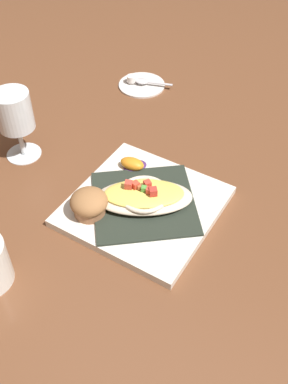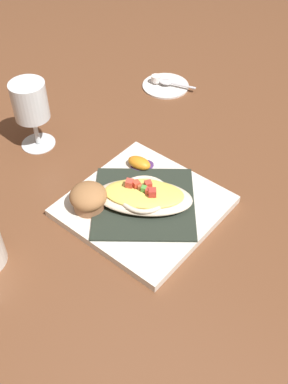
{
  "view_description": "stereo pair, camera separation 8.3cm",
  "coord_description": "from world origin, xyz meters",
  "px_view_note": "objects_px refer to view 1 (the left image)",
  "views": [
    {
      "loc": [
        0.29,
        -0.51,
        0.64
      ],
      "look_at": [
        0.0,
        0.0,
        0.05
      ],
      "focal_mm": 42.81,
      "sensor_mm": 36.0,
      "label": 1
    },
    {
      "loc": [
        0.36,
        -0.46,
        0.64
      ],
      "look_at": [
        0.0,
        0.0,
        0.05
      ],
      "focal_mm": 42.81,
      "sensor_mm": 36.0,
      "label": 2
    }
  ],
  "objects_px": {
    "spoon": "(144,81)",
    "creamer_cup_0": "(132,79)",
    "orange_garnish": "(133,164)",
    "stemmed_glass": "(15,115)",
    "gratin_dish": "(144,196)",
    "square_plate": "(144,206)",
    "creamer_saucer": "(142,84)",
    "muffin": "(89,204)"
  },
  "relations": [
    {
      "from": "creamer_saucer",
      "to": "spoon",
      "type": "distance_m",
      "value": 0.01
    },
    {
      "from": "spoon",
      "to": "stemmed_glass",
      "type": "bearing_deg",
      "value": -104.29
    },
    {
      "from": "stemmed_glass",
      "to": "creamer_cup_0",
      "type": "height_order",
      "value": "stemmed_glass"
    },
    {
      "from": "orange_garnish",
      "to": "stemmed_glass",
      "type": "height_order",
      "value": "stemmed_glass"
    },
    {
      "from": "gratin_dish",
      "to": "creamer_cup_0",
      "type": "height_order",
      "value": "gratin_dish"
    },
    {
      "from": "spoon",
      "to": "creamer_cup_0",
      "type": "relative_size",
      "value": 4.01
    },
    {
      "from": "orange_garnish",
      "to": "stemmed_glass",
      "type": "relative_size",
      "value": 0.4
    },
    {
      "from": "creamer_saucer",
      "to": "creamer_cup_0",
      "type": "bearing_deg",
      "value": -164.03
    },
    {
      "from": "gratin_dish",
      "to": "creamer_saucer",
      "type": "xyz_separation_m",
      "value": [
        -0.22,
        0.37,
        -0.03
      ]
    },
    {
      "from": "stemmed_glass",
      "to": "spoon",
      "type": "height_order",
      "value": "stemmed_glass"
    },
    {
      "from": "muffin",
      "to": "orange_garnish",
      "type": "bearing_deg",
      "value": 87.82
    },
    {
      "from": "muffin",
      "to": "orange_garnish",
      "type": "relative_size",
      "value": 1.14
    },
    {
      "from": "orange_garnish",
      "to": "gratin_dish",
      "type": "bearing_deg",
      "value": -47.65
    },
    {
      "from": "square_plate",
      "to": "creamer_saucer",
      "type": "height_order",
      "value": "square_plate"
    },
    {
      "from": "square_plate",
      "to": "creamer_cup_0",
      "type": "xyz_separation_m",
      "value": [
        -0.24,
        0.36,
        0.01
      ]
    },
    {
      "from": "square_plate",
      "to": "creamer_saucer",
      "type": "bearing_deg",
      "value": 120.39
    },
    {
      "from": "orange_garnish",
      "to": "stemmed_glass",
      "type": "bearing_deg",
      "value": -164.94
    },
    {
      "from": "creamer_saucer",
      "to": "stemmed_glass",
      "type": "bearing_deg",
      "value": -103.46
    },
    {
      "from": "muffin",
      "to": "creamer_saucer",
      "type": "distance_m",
      "value": 0.46
    },
    {
      "from": "gratin_dish",
      "to": "muffin",
      "type": "distance_m",
      "value": 0.1
    },
    {
      "from": "orange_garnish",
      "to": "creamer_saucer",
      "type": "bearing_deg",
      "value": 116.72
    },
    {
      "from": "gratin_dish",
      "to": "stemmed_glass",
      "type": "height_order",
      "value": "stemmed_glass"
    },
    {
      "from": "square_plate",
      "to": "gratin_dish",
      "type": "xyz_separation_m",
      "value": [
        -0.0,
        0.0,
        0.03
      ]
    },
    {
      "from": "creamer_saucer",
      "to": "creamer_cup_0",
      "type": "xyz_separation_m",
      "value": [
        -0.03,
        -0.01,
        0.01
      ]
    },
    {
      "from": "creamer_cup_0",
      "to": "stemmed_glass",
      "type": "bearing_deg",
      "value": -99.73
    },
    {
      "from": "spoon",
      "to": "gratin_dish",
      "type": "bearing_deg",
      "value": -60.41
    },
    {
      "from": "gratin_dish",
      "to": "square_plate",
      "type": "bearing_deg",
      "value": -21.17
    },
    {
      "from": "gratin_dish",
      "to": "spoon",
      "type": "xyz_separation_m",
      "value": [
        -0.21,
        0.37,
        -0.02
      ]
    },
    {
      "from": "orange_garnish",
      "to": "stemmed_glass",
      "type": "distance_m",
      "value": 0.25
    },
    {
      "from": "gratin_dish",
      "to": "muffin",
      "type": "xyz_separation_m",
      "value": [
        -0.07,
        -0.07,
        0.0
      ]
    },
    {
      "from": "creamer_saucer",
      "to": "creamer_cup_0",
      "type": "distance_m",
      "value": 0.03
    },
    {
      "from": "orange_garnish",
      "to": "creamer_cup_0",
      "type": "height_order",
      "value": "orange_garnish"
    },
    {
      "from": "square_plate",
      "to": "stemmed_glass",
      "type": "height_order",
      "value": "stemmed_glass"
    },
    {
      "from": "muffin",
      "to": "spoon",
      "type": "height_order",
      "value": "muffin"
    },
    {
      "from": "creamer_cup_0",
      "to": "gratin_dish",
      "type": "bearing_deg",
      "value": -56.23
    },
    {
      "from": "square_plate",
      "to": "gratin_dish",
      "type": "distance_m",
      "value": 0.03
    },
    {
      "from": "square_plate",
      "to": "stemmed_glass",
      "type": "bearing_deg",
      "value": 177.67
    },
    {
      "from": "gratin_dish",
      "to": "stemmed_glass",
      "type": "xyz_separation_m",
      "value": [
        -0.3,
        0.01,
        0.07
      ]
    },
    {
      "from": "square_plate",
      "to": "spoon",
      "type": "xyz_separation_m",
      "value": [
        -0.21,
        0.37,
        0.01
      ]
    },
    {
      "from": "muffin",
      "to": "stemmed_glass",
      "type": "relative_size",
      "value": 0.45
    },
    {
      "from": "orange_garnish",
      "to": "creamer_cup_0",
      "type": "bearing_deg",
      "value": 121.18
    },
    {
      "from": "muffin",
      "to": "creamer_cup_0",
      "type": "relative_size",
      "value": 2.86
    }
  ]
}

